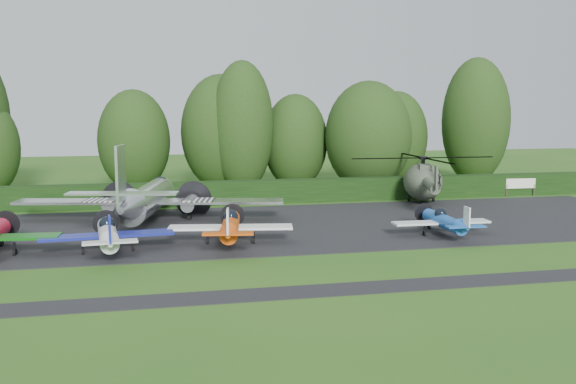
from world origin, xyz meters
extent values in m
plane|color=#245618|center=(0.00, 0.00, 0.00)|extent=(160.00, 160.00, 0.00)
cube|color=black|center=(0.00, 10.00, 0.00)|extent=(70.00, 18.00, 0.01)
cube|color=black|center=(0.00, -6.00, 0.00)|extent=(70.00, 2.00, 0.00)
cube|color=black|center=(0.00, 21.00, 0.00)|extent=(90.00, 1.60, 2.00)
cylinder|color=silver|center=(-3.59, 13.45, 1.70)|extent=(2.06, 10.73, 2.06)
cone|color=silver|center=(-3.59, 19.46, 1.70)|extent=(2.06, 1.34, 2.06)
cone|color=silver|center=(-3.59, 7.01, 2.15)|extent=(2.06, 2.68, 2.06)
sphere|color=black|center=(-3.59, 18.61, 2.15)|extent=(1.34, 1.34, 1.34)
cube|color=silver|center=(-3.59, 14.35, 1.43)|extent=(19.68, 2.15, 0.20)
cube|color=white|center=(-7.17, 14.35, 1.54)|extent=(2.33, 2.24, 0.04)
cube|color=white|center=(-0.02, 14.35, 1.54)|extent=(2.33, 2.24, 0.04)
cylinder|color=silver|center=(-6.46, 14.88, 1.21)|extent=(0.98, 2.86, 0.98)
cylinder|color=silver|center=(-0.73, 14.88, 1.21)|extent=(0.98, 2.86, 0.98)
cylinder|color=black|center=(-6.46, 16.90, 1.21)|extent=(2.86, 0.03, 2.86)
cylinder|color=black|center=(-0.73, 16.90, 1.21)|extent=(2.86, 0.03, 2.86)
cube|color=silver|center=(-3.59, 6.30, 3.13)|extent=(6.71, 1.25, 0.13)
cube|color=silver|center=(-3.59, 6.03, 4.38)|extent=(0.16, 1.97, 3.40)
cylinder|color=black|center=(-6.46, 14.53, 0.22)|extent=(0.22, 0.81, 0.81)
cylinder|color=black|center=(-0.73, 14.53, 0.22)|extent=(0.22, 0.81, 0.81)
cylinder|color=black|center=(-3.59, 5.94, 0.16)|extent=(0.16, 0.39, 0.39)
cylinder|color=black|center=(-12.45, 8.10, 1.22)|extent=(1.67, 0.02, 1.67)
cylinder|color=black|center=(-11.00, 4.48, 0.20)|extent=(0.16, 0.49, 0.49)
cylinder|color=silver|center=(-5.83, 3.65, 1.18)|extent=(1.03, 5.89, 1.03)
sphere|color=black|center=(-5.83, 4.30, 1.66)|extent=(0.90, 0.90, 0.90)
cube|color=navy|center=(-5.83, 4.19, 1.02)|extent=(7.50, 1.39, 0.15)
cube|color=silver|center=(-5.83, 0.12, 1.45)|extent=(2.79, 0.75, 0.11)
cube|color=navy|center=(-5.83, 0.01, 2.14)|extent=(0.11, 0.86, 1.39)
cylinder|color=black|center=(-5.83, 7.46, 1.18)|extent=(1.61, 0.02, 1.61)
cylinder|color=black|center=(-7.22, 3.97, 0.19)|extent=(0.15, 0.47, 0.47)
cylinder|color=black|center=(-4.44, 3.97, 0.19)|extent=(0.15, 0.47, 0.47)
cylinder|color=black|center=(-5.83, 6.44, 0.17)|extent=(0.13, 0.43, 0.43)
cylinder|color=#D2480C|center=(1.29, 4.50, 1.19)|extent=(1.04, 5.95, 1.04)
sphere|color=black|center=(1.29, 5.14, 1.68)|extent=(0.91, 0.91, 0.91)
cube|color=white|center=(1.29, 5.04, 1.03)|extent=(7.57, 1.41, 0.15)
cube|color=#D2480C|center=(1.29, 0.93, 1.46)|extent=(2.81, 0.76, 0.11)
cube|color=white|center=(1.29, 0.82, 2.16)|extent=(0.11, 0.86, 1.41)
cylinder|color=black|center=(1.29, 8.33, 1.19)|extent=(1.62, 0.02, 1.62)
cylinder|color=black|center=(-0.12, 4.82, 0.19)|extent=(0.15, 0.48, 0.48)
cylinder|color=black|center=(2.69, 4.82, 0.19)|extent=(0.15, 0.48, 0.48)
cylinder|color=black|center=(1.29, 7.31, 0.17)|extent=(0.13, 0.43, 0.43)
cylinder|color=#1D56AF|center=(15.12, 4.14, 1.02)|extent=(0.89, 5.09, 0.89)
sphere|color=black|center=(15.12, 4.69, 1.43)|extent=(0.78, 0.78, 0.78)
cube|color=silver|center=(15.12, 4.60, 0.88)|extent=(6.48, 1.20, 0.13)
cube|color=#1D56AF|center=(15.12, 1.09, 1.25)|extent=(2.41, 0.65, 0.09)
cube|color=silver|center=(15.12, 0.99, 1.85)|extent=(0.09, 0.74, 1.20)
cylinder|color=black|center=(15.12, 7.42, 1.02)|extent=(1.39, 0.02, 1.39)
cylinder|color=black|center=(13.92, 4.42, 0.17)|extent=(0.13, 0.41, 0.41)
cylinder|color=black|center=(16.32, 4.42, 0.17)|extent=(0.13, 0.41, 0.41)
cylinder|color=black|center=(15.12, 6.54, 0.15)|extent=(0.11, 0.37, 0.37)
ellipsoid|color=#374031|center=(19.77, 17.84, 1.91)|extent=(3.31, 6.06, 3.17)
cylinder|color=#374031|center=(19.77, 13.07, 2.23)|extent=(0.74, 6.36, 0.74)
cube|color=#374031|center=(19.77, 9.79, 3.18)|extent=(0.13, 0.95, 1.70)
cylinder|color=black|center=(19.77, 17.84, 3.50)|extent=(0.32, 0.32, 0.85)
cylinder|color=black|center=(19.77, 17.84, 3.97)|extent=(0.74, 0.74, 0.26)
cylinder|color=black|center=(19.77, 17.84, 3.97)|extent=(12.72, 12.72, 0.06)
cube|color=#374031|center=(19.77, 17.00, 3.13)|extent=(0.95, 2.12, 0.74)
ellipsoid|color=black|center=(19.77, 19.54, 2.01)|extent=(2.01, 2.01, 1.81)
cylinder|color=black|center=(18.71, 18.69, 0.32)|extent=(0.19, 0.59, 0.59)
cylinder|color=black|center=(20.83, 18.69, 0.32)|extent=(0.19, 0.59, 0.59)
cylinder|color=black|center=(19.77, 14.45, 0.26)|extent=(0.17, 0.51, 0.51)
cylinder|color=#3F3326|center=(29.28, 20.09, 0.56)|extent=(0.11, 0.11, 1.11)
cylinder|color=#3F3326|center=(32.06, 20.09, 0.56)|extent=(0.11, 0.11, 1.11)
cube|color=white|center=(30.67, 20.09, 1.20)|extent=(2.97, 0.07, 0.93)
cylinder|color=black|center=(31.40, 30.35, 2.23)|extent=(0.70, 0.70, 4.46)
ellipsoid|color=#1A3310|center=(31.40, 30.35, 6.81)|extent=(7.25, 7.25, 13.62)
cylinder|color=black|center=(-4.74, 31.10, 1.64)|extent=(0.70, 0.70, 3.29)
ellipsoid|color=#1A3310|center=(-4.74, 31.10, 5.02)|extent=(7.00, 7.00, 10.04)
cylinder|color=black|center=(11.25, 30.12, 1.58)|extent=(0.70, 0.70, 3.16)
ellipsoid|color=#1A3310|center=(11.25, 30.12, 4.82)|extent=(6.54, 6.54, 9.64)
cylinder|color=black|center=(3.80, 30.99, 1.90)|extent=(0.70, 0.70, 3.80)
ellipsoid|color=#1A3310|center=(3.80, 30.99, 5.80)|extent=(8.01, 8.01, 11.60)
cylinder|color=black|center=(17.81, 26.52, 1.78)|extent=(0.70, 0.70, 3.56)
ellipsoid|color=#1A3310|center=(17.81, 26.52, 5.45)|extent=(8.50, 8.50, 10.89)
cylinder|color=black|center=(23.25, 32.80, 1.64)|extent=(0.70, 0.70, 3.29)
ellipsoid|color=#1A3310|center=(23.25, 32.80, 5.02)|extent=(6.84, 6.84, 10.04)
cylinder|color=black|center=(5.63, 28.68, 2.10)|extent=(0.70, 0.70, 4.20)
ellipsoid|color=#1A3310|center=(5.63, 28.68, 6.41)|extent=(6.08, 6.08, 12.83)
camera|label=1|loc=(-3.50, -33.51, 8.42)|focal=40.00mm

